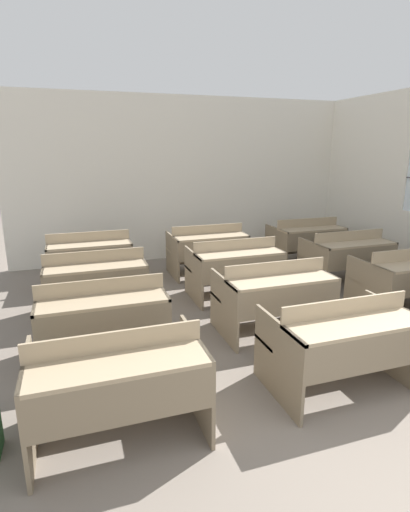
{
  "coord_description": "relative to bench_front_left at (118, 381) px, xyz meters",
  "views": [
    {
      "loc": [
        -2.02,
        -0.85,
        1.99
      ],
      "look_at": [
        -0.51,
        3.64,
        0.72
      ],
      "focal_mm": 28.0,
      "sensor_mm": 36.0,
      "label": 1
    }
  ],
  "objects": [
    {
      "name": "bench_back_center",
      "position": [
        1.83,
        3.44,
        0.0
      ],
      "size": [
        1.18,
        0.79,
        0.82
      ],
      "color": "#7D6E57",
      "rests_on": "ground_plane"
    },
    {
      "name": "bench_third_center",
      "position": [
        1.85,
        2.33,
        0.0
      ],
      "size": [
        1.18,
        0.79,
        0.82
      ],
      "color": "#82735C",
      "rests_on": "ground_plane"
    },
    {
      "name": "bench_second_right",
      "position": [
        3.7,
        1.17,
        0.0
      ],
      "size": [
        1.18,
        0.79,
        0.82
      ],
      "color": "#7E6F58",
      "rests_on": "ground_plane"
    },
    {
      "name": "wall_back",
      "position": [
        1.81,
        4.64,
        1.01
      ],
      "size": [
        6.24,
        0.06,
        2.9
      ],
      "color": "white",
      "rests_on": "ground_plane"
    },
    {
      "name": "bench_second_center",
      "position": [
        1.84,
        1.18,
        0.0
      ],
      "size": [
        1.18,
        0.79,
        0.82
      ],
      "color": "#82725B",
      "rests_on": "ground_plane"
    },
    {
      "name": "bench_back_right",
      "position": [
        3.69,
        3.47,
        0.0
      ],
      "size": [
        1.18,
        0.79,
        0.82
      ],
      "color": "#796A53",
      "rests_on": "ground_plane"
    },
    {
      "name": "bench_third_right",
      "position": [
        3.67,
        2.31,
        0.0
      ],
      "size": [
        1.18,
        0.79,
        0.82
      ],
      "color": "#7D6D56",
      "rests_on": "ground_plane"
    },
    {
      "name": "bench_back_left",
      "position": [
        -0.01,
        3.48,
        0.0
      ],
      "size": [
        1.18,
        0.79,
        0.82
      ],
      "color": "#7F7059",
      "rests_on": "ground_plane"
    },
    {
      "name": "bench_front_center",
      "position": [
        1.85,
        0.01,
        0.0
      ],
      "size": [
        1.18,
        0.79,
        0.82
      ],
      "color": "#7A6B54",
      "rests_on": "ground_plane"
    },
    {
      "name": "bench_front_left",
      "position": [
        0.0,
        0.0,
        0.0
      ],
      "size": [
        1.18,
        0.79,
        0.82
      ],
      "color": "#786952",
      "rests_on": "ground_plane"
    },
    {
      "name": "bench_third_left",
      "position": [
        0.0,
        2.29,
        0.0
      ],
      "size": [
        1.18,
        0.79,
        0.82
      ],
      "color": "#7B6B54",
      "rests_on": "ground_plane"
    },
    {
      "name": "bench_second_left",
      "position": [
        -0.01,
        1.16,
        0.0
      ],
      "size": [
        1.18,
        0.79,
        0.82
      ],
      "color": "#786952",
      "rests_on": "ground_plane"
    }
  ]
}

